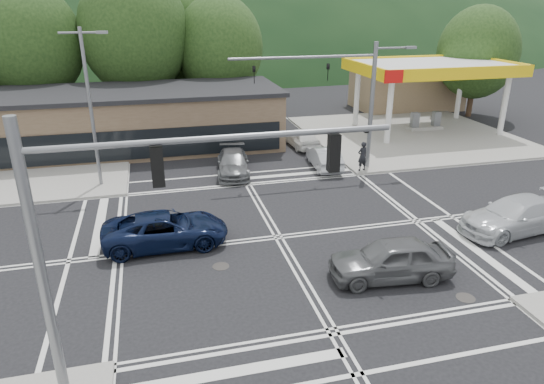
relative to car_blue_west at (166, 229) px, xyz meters
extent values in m
plane|color=black|center=(5.08, -0.50, -0.77)|extent=(120.00, 120.00, 0.00)
cube|color=gray|center=(20.08, 14.50, -0.69)|extent=(16.00, 16.00, 0.15)
cube|color=gray|center=(-9.92, 14.50, -0.69)|extent=(16.00, 16.00, 0.15)
cylinder|color=silver|center=(17.08, 12.50, 1.73)|extent=(0.44, 0.44, 5.00)
cylinder|color=silver|center=(17.08, 18.50, 1.73)|extent=(0.44, 0.44, 5.00)
cylinder|color=silver|center=(27.08, 12.50, 1.73)|extent=(0.44, 0.44, 5.00)
cylinder|color=silver|center=(27.08, 18.50, 1.73)|extent=(0.44, 0.44, 5.00)
cube|color=silver|center=(22.08, 15.50, 4.53)|extent=(12.00, 8.00, 0.60)
cube|color=yellow|center=(22.08, 11.50, 4.53)|extent=(12.20, 0.25, 0.90)
cube|color=yellow|center=(22.08, 19.50, 4.53)|extent=(12.20, 0.25, 0.90)
cube|color=yellow|center=(16.08, 15.50, 4.53)|extent=(0.25, 8.20, 0.90)
cube|color=yellow|center=(28.08, 15.50, 4.53)|extent=(0.25, 8.20, 0.90)
cube|color=red|center=(16.58, 11.35, 4.53)|extent=(1.40, 0.12, 0.90)
cube|color=gray|center=(22.08, 15.50, -0.52)|extent=(3.00, 1.00, 0.30)
cube|color=slate|center=(21.08, 15.50, 0.18)|extent=(0.60, 0.50, 1.30)
cube|color=slate|center=(23.08, 15.50, 0.18)|extent=(0.60, 0.50, 1.30)
cube|color=#846B4F|center=(25.08, 24.50, 1.13)|extent=(10.00, 6.00, 3.80)
cube|color=brown|center=(-2.92, 16.50, 1.23)|extent=(24.00, 8.00, 4.00)
ellipsoid|color=black|center=(5.08, 89.50, -0.77)|extent=(252.00, 126.00, 140.00)
cylinder|color=#382619|center=(-8.92, 23.50, 1.65)|extent=(0.50, 0.50, 4.84)
ellipsoid|color=#1A3113|center=(-8.92, 23.50, 6.38)|extent=(8.00, 8.00, 9.20)
cylinder|color=#382619|center=(-0.92, 23.50, 1.87)|extent=(0.50, 0.50, 5.28)
ellipsoid|color=#1A3113|center=(-0.92, 23.50, 7.03)|extent=(9.00, 9.00, 10.35)
cylinder|color=#382619|center=(6.08, 23.50, 1.43)|extent=(0.50, 0.50, 4.40)
ellipsoid|color=#1A3113|center=(6.08, 23.50, 5.73)|extent=(7.60, 7.60, 8.74)
cylinder|color=#382619|center=(3.08, 27.50, 1.65)|extent=(0.50, 0.50, 4.84)
ellipsoid|color=#1A3113|center=(3.08, 27.50, 6.38)|extent=(8.40, 8.40, 9.66)
cylinder|color=#382619|center=(29.08, 19.50, 1.21)|extent=(0.50, 0.50, 3.96)
ellipsoid|color=#1A3113|center=(29.08, 19.50, 5.08)|extent=(7.20, 7.20, 8.28)
cylinder|color=slate|center=(-3.42, 8.50, 3.73)|extent=(0.20, 0.20, 9.00)
cylinder|color=slate|center=(-3.42, 8.50, 7.93)|extent=(2.20, 0.12, 0.12)
cube|color=slate|center=(-2.32, 8.50, 7.93)|extent=(0.60, 0.25, 0.15)
cylinder|color=slate|center=(13.28, 7.70, 3.23)|extent=(0.28, 0.28, 8.00)
cylinder|color=slate|center=(8.78, 7.70, 6.43)|extent=(9.00, 0.16, 0.16)
imported|color=black|center=(10.28, 7.70, 5.53)|extent=(0.16, 0.20, 1.00)
imported|color=black|center=(5.78, 7.70, 5.53)|extent=(0.16, 0.20, 1.00)
cylinder|color=slate|center=(14.48, 7.70, 6.83)|extent=(2.40, 0.12, 0.12)
cube|color=slate|center=(15.58, 7.70, 6.83)|extent=(0.70, 0.30, 0.15)
cube|color=black|center=(13.03, 7.70, 1.83)|extent=(0.25, 0.30, 0.35)
cylinder|color=slate|center=(-3.12, -8.70, 3.23)|extent=(0.28, 0.28, 8.00)
cylinder|color=slate|center=(1.38, -8.70, 6.43)|extent=(9.00, 0.16, 0.16)
cube|color=black|center=(-0.12, -8.70, 5.83)|extent=(0.30, 0.25, 1.00)
cube|color=black|center=(4.38, -8.70, 5.83)|extent=(0.30, 0.25, 1.00)
imported|color=black|center=(0.00, 0.00, 0.00)|extent=(5.53, 2.56, 1.54)
imported|color=#525456|center=(8.47, -5.00, 0.06)|extent=(5.04, 2.46, 1.66)
imported|color=silver|center=(16.17, -2.61, 0.05)|extent=(5.86, 2.96, 1.63)
imported|color=#B0B4B8|center=(10.58, 8.50, -0.06)|extent=(1.86, 4.43, 1.42)
imported|color=silver|center=(10.58, 13.50, -0.04)|extent=(1.95, 4.34, 1.45)
imported|color=#585B5D|center=(4.58, 8.79, -0.06)|extent=(2.67, 5.10, 1.41)
imported|color=black|center=(12.58, 7.00, 0.32)|extent=(0.77, 0.60, 1.88)
camera|label=1|loc=(-0.14, -20.05, 9.56)|focal=32.00mm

